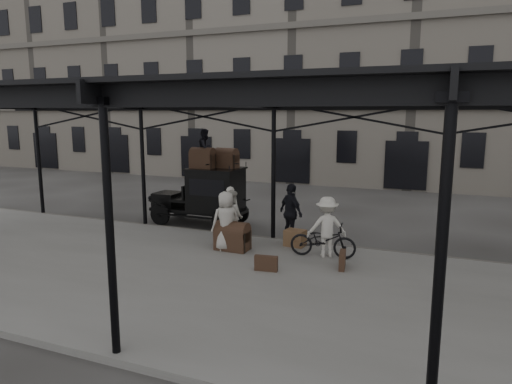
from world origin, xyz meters
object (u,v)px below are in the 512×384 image
(porter_left, at_px, (230,211))
(bicycle, at_px, (323,240))
(steamer_trunk_platform, at_px, (232,238))
(steamer_trunk_roof_near, at_px, (203,160))
(porter_official, at_px, (291,213))
(taxi, at_px, (208,193))

(porter_left, bearing_deg, bicycle, 146.61)
(bicycle, bearing_deg, porter_left, 65.48)
(porter_left, xyz_separation_m, steamer_trunk_platform, (0.77, -1.50, -0.46))
(steamer_trunk_roof_near, height_order, steamer_trunk_platform, steamer_trunk_roof_near)
(porter_left, distance_m, porter_official, 2.11)
(taxi, height_order, porter_official, taxi)
(taxi, xyz_separation_m, porter_official, (3.71, -1.47, -0.13))
(steamer_trunk_roof_near, bearing_deg, porter_left, -35.74)
(taxi, bearing_deg, porter_official, -21.59)
(porter_left, relative_size, steamer_trunk_platform, 1.68)
(porter_left, height_order, steamer_trunk_platform, porter_left)
(porter_official, height_order, steamer_trunk_platform, porter_official)
(porter_left, relative_size, bicycle, 0.89)
(taxi, xyz_separation_m, steamer_trunk_roof_near, (-0.08, -0.25, 1.29))
(porter_left, xyz_separation_m, bicycle, (3.43, -1.17, -0.33))
(bicycle, distance_m, steamer_trunk_roof_near, 5.94)
(bicycle, xyz_separation_m, steamer_trunk_roof_near, (-5.11, 2.39, 1.86))
(bicycle, bearing_deg, steamer_trunk_roof_near, 59.25)
(porter_official, distance_m, steamer_trunk_platform, 2.09)
(porter_left, height_order, porter_official, porter_official)
(taxi, distance_m, steamer_trunk_platform, 3.86)
(porter_official, bearing_deg, steamer_trunk_roof_near, 19.35)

